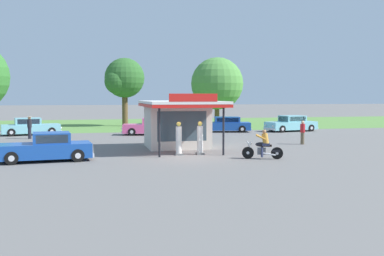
% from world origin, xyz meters
% --- Properties ---
extents(ground_plane, '(300.00, 300.00, 0.00)m').
position_xyz_m(ground_plane, '(0.00, 0.00, 0.00)').
color(ground_plane, slate).
extents(grass_verge_strip, '(120.00, 24.00, 0.01)m').
position_xyz_m(grass_verge_strip, '(0.00, 30.00, 0.00)').
color(grass_verge_strip, '#56843D').
rests_on(grass_verge_strip, ground).
extents(service_station_kiosk, '(4.58, 6.82, 3.50)m').
position_xyz_m(service_station_kiosk, '(0.22, 4.45, 1.76)').
color(service_station_kiosk, beige).
rests_on(service_station_kiosk, ground).
extents(gas_pump_nearside, '(0.44, 0.44, 1.91)m').
position_xyz_m(gas_pump_nearside, '(-0.40, 0.98, 0.87)').
color(gas_pump_nearside, slate).
rests_on(gas_pump_nearside, ground).
extents(gas_pump_offside, '(0.44, 0.44, 1.91)m').
position_xyz_m(gas_pump_offside, '(0.85, 0.98, 0.87)').
color(gas_pump_offside, slate).
rests_on(gas_pump_offside, ground).
extents(motorcycle_with_rider, '(2.08, 0.95, 1.58)m').
position_xyz_m(motorcycle_with_rider, '(3.70, -1.60, 0.65)').
color(motorcycle_with_rider, black).
rests_on(motorcycle_with_rider, ground).
extents(featured_classic_sedan, '(5.01, 2.42, 1.48)m').
position_xyz_m(featured_classic_sedan, '(-7.58, 0.17, 0.67)').
color(featured_classic_sedan, '#19479E').
rests_on(featured_classic_sedan, ground).
extents(parked_car_back_row_far_left, '(5.29, 2.83, 1.51)m').
position_xyz_m(parked_car_back_row_far_left, '(13.50, 15.76, 0.69)').
color(parked_car_back_row_far_left, '#7AC6D1').
rests_on(parked_car_back_row_far_left, ground).
extents(parked_car_second_row_spare, '(5.22, 2.77, 1.48)m').
position_xyz_m(parked_car_second_row_spare, '(-10.34, 17.05, 0.68)').
color(parked_car_second_row_spare, '#7AC6D1').
rests_on(parked_car_second_row_spare, ground).
extents(parked_car_back_row_left, '(5.54, 2.93, 1.42)m').
position_xyz_m(parked_car_back_row_left, '(6.94, 16.46, 0.67)').
color(parked_car_back_row_left, '#19479E').
rests_on(parked_car_back_row_left, ground).
extents(parked_car_back_row_centre, '(5.32, 2.60, 1.46)m').
position_xyz_m(parked_car_back_row_centre, '(-0.01, 14.79, 0.67)').
color(parked_car_back_row_centre, '#E55993').
rests_on(parked_car_back_row_centre, ground).
extents(bystander_standing_back_lot, '(0.39, 0.39, 1.76)m').
position_xyz_m(bystander_standing_back_lot, '(-9.95, 13.29, 0.95)').
color(bystander_standing_back_lot, black).
rests_on(bystander_standing_back_lot, ground).
extents(bystander_strolling_foreground, '(0.34, 0.34, 1.66)m').
position_xyz_m(bystander_strolling_foreground, '(9.15, 4.71, 0.87)').
color(bystander_strolling_foreground, brown).
rests_on(bystander_strolling_foreground, ground).
extents(tree_oak_left, '(6.20, 6.20, 7.95)m').
position_xyz_m(tree_oak_left, '(9.55, 27.86, 4.69)').
color(tree_oak_left, brown).
rests_on(tree_oak_left, ground).
extents(tree_oak_centre, '(4.49, 4.45, 7.62)m').
position_xyz_m(tree_oak_centre, '(-1.56, 26.92, 5.26)').
color(tree_oak_centre, brown).
rests_on(tree_oak_centre, ground).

